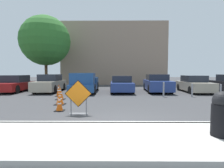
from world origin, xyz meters
TOP-DOWN VIEW (x-y plane):
  - ground_plane at (0.00, 10.00)m, footprint 96.00×96.00m
  - sidewalk_strip at (0.00, -1.19)m, footprint 24.12×2.39m
  - curb_lip at (0.00, 0.00)m, footprint 24.12×0.20m
  - road_closed_sign at (-1.68, 1.59)m, footprint 1.08×0.20m
  - traffic_cone_nearest at (-2.61, 2.14)m, footprint 0.39×0.39m
  - traffic_cone_second at (-3.05, 3.66)m, footprint 0.53×0.53m
  - traffic_cone_third at (-3.55, 5.34)m, footprint 0.53×0.53m
  - traffic_cone_fourth at (-4.09, 6.76)m, footprint 0.43×0.43m
  - traffic_cone_fifth at (-4.55, 8.31)m, footprint 0.43×0.43m
  - parked_car_nearest at (-8.78, 9.68)m, footprint 2.05×4.67m
  - parked_car_second at (-5.72, 9.61)m, footprint 1.85×4.45m
  - pickup_truck at (-2.65, 9.08)m, footprint 2.04×5.06m
  - parked_car_third at (0.40, 9.43)m, footprint 1.85×4.14m
  - parked_car_fourth at (3.47, 9.70)m, footprint 2.09×4.61m
  - parked_car_fifth at (6.53, 9.45)m, footprint 1.93×4.30m
  - trash_bin at (2.32, -1.17)m, footprint 0.49×0.49m
  - bollard_nearest at (3.13, 6.53)m, footprint 0.12×0.12m
  - bollard_second at (5.06, 6.53)m, footprint 0.12×0.12m
  - bollard_third at (6.99, 6.53)m, footprint 0.12×0.12m
  - building_facade_backdrop at (-0.21, 20.56)m, footprint 14.36×5.00m
  - street_tree_behind_lot at (-7.92, 14.50)m, footprint 5.53×5.53m

SIDE VIEW (x-z plane):
  - ground_plane at x=0.00m, z-range 0.00..0.00m
  - sidewalk_strip at x=0.00m, z-range 0.00..0.14m
  - curb_lip at x=0.00m, z-range 0.00..0.14m
  - traffic_cone_second at x=-3.05m, z-range -0.01..0.60m
  - traffic_cone_nearest at x=-2.61m, z-range -0.01..0.65m
  - traffic_cone_third at x=-3.55m, z-range -0.01..0.76m
  - traffic_cone_fifth at x=-4.55m, z-range -0.01..0.77m
  - traffic_cone_fourth at x=-4.09m, z-range -0.01..0.81m
  - bollard_third at x=6.99m, z-range 0.03..0.91m
  - bollard_second at x=5.06m, z-range 0.03..0.94m
  - bollard_nearest at x=3.13m, z-range 0.03..1.05m
  - parked_car_fifth at x=6.53m, z-range -0.05..1.35m
  - parked_car_third at x=0.40m, z-range -0.04..1.34m
  - parked_car_nearest at x=-8.78m, z-range -0.05..1.38m
  - trash_bin at x=2.32m, z-range 0.15..1.23m
  - parked_car_second at x=-5.72m, z-range -0.05..1.45m
  - parked_car_fourth at x=3.47m, z-range -0.04..1.46m
  - road_closed_sign at x=-1.68m, z-range 0.03..1.40m
  - pickup_truck at x=-2.65m, z-range -0.08..1.53m
  - building_facade_backdrop at x=-0.21m, z-range 0.00..8.45m
  - street_tree_behind_lot at x=-7.92m, z-range 1.22..9.20m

